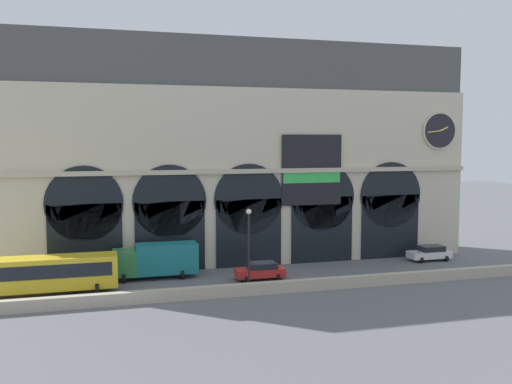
{
  "coord_description": "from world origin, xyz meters",
  "views": [
    {
      "loc": [
        -13.87,
        -47.64,
        12.41
      ],
      "look_at": [
        0.74,
        5.0,
        7.37
      ],
      "focal_mm": 39.27,
      "sensor_mm": 36.0,
      "label": 1
    }
  ],
  "objects_px": {
    "box_truck_midwest": "(157,260)",
    "bus_west": "(47,273)",
    "car_east": "(430,253)",
    "car_center": "(260,271)",
    "street_lamp_quayside": "(249,239)"
  },
  "relations": [
    {
      "from": "car_center",
      "to": "street_lamp_quayside",
      "type": "relative_size",
      "value": 0.64
    },
    {
      "from": "bus_west",
      "to": "box_truck_midwest",
      "type": "xyz_separation_m",
      "value": [
        9.05,
        3.3,
        -0.08
      ]
    },
    {
      "from": "bus_west",
      "to": "box_truck_midwest",
      "type": "relative_size",
      "value": 1.47
    },
    {
      "from": "bus_west",
      "to": "car_east",
      "type": "distance_m",
      "value": 37.18
    },
    {
      "from": "box_truck_midwest",
      "to": "car_east",
      "type": "distance_m",
      "value": 28.0
    },
    {
      "from": "box_truck_midwest",
      "to": "bus_west",
      "type": "bearing_deg",
      "value": -159.95
    },
    {
      "from": "street_lamp_quayside",
      "to": "bus_west",
      "type": "bearing_deg",
      "value": 167.28
    },
    {
      "from": "car_center",
      "to": "car_east",
      "type": "bearing_deg",
      "value": 8.72
    },
    {
      "from": "bus_west",
      "to": "street_lamp_quayside",
      "type": "xyz_separation_m",
      "value": [
        15.84,
        -3.57,
        2.63
      ]
    },
    {
      "from": "box_truck_midwest",
      "to": "street_lamp_quayside",
      "type": "height_order",
      "value": "street_lamp_quayside"
    },
    {
      "from": "car_east",
      "to": "bus_west",
      "type": "bearing_deg",
      "value": -175.04
    },
    {
      "from": "car_center",
      "to": "car_east",
      "type": "relative_size",
      "value": 1.0
    },
    {
      "from": "box_truck_midwest",
      "to": "street_lamp_quayside",
      "type": "relative_size",
      "value": 1.09
    },
    {
      "from": "car_east",
      "to": "street_lamp_quayside",
      "type": "bearing_deg",
      "value": -162.24
    },
    {
      "from": "box_truck_midwest",
      "to": "car_center",
      "type": "relative_size",
      "value": 1.7
    }
  ]
}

